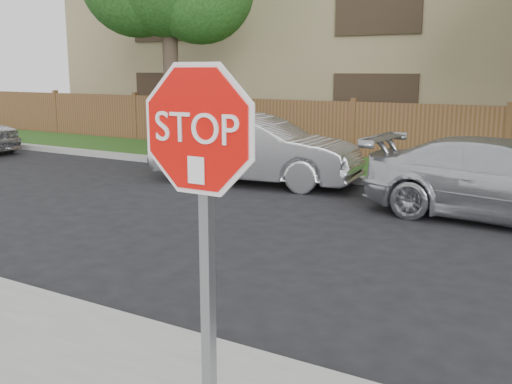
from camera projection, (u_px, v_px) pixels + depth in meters
The scene contains 7 objects.
ground at pixel (274, 364), 5.10m from camera, with size 90.00×90.00×0.00m, color black.
far_curb at pixel (477, 192), 11.90m from camera, with size 70.00×0.30×0.15m, color gray.
grass_strip at pixel (493, 180), 13.28m from camera, with size 70.00×3.00×0.12m, color #1E4714.
fence at pixel (508, 140), 14.47m from camera, with size 70.00×0.12×1.60m, color #50371C.
stop_sign at pixel (201, 187), 3.30m from camera, with size 1.01×0.13×2.55m.
sedan_left at pixel (255, 149), 13.07m from camera, with size 1.59×4.55×1.50m, color #AFB0B4.
sedan_right at pixel (506, 181), 9.81m from camera, with size 1.88×4.63×1.34m, color silver.
Camera 1 is at (2.32, -4.09, 2.47)m, focal length 42.00 mm.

